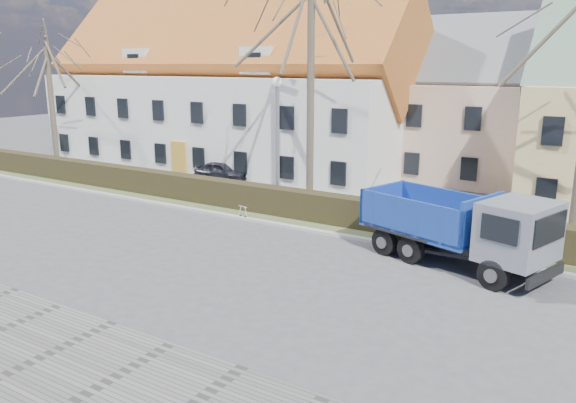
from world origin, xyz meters
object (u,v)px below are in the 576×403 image
Objects in this scene: parked_car_a at (223,171)px; dump_truck at (449,225)px; cart_frame at (240,211)px; streetlight at (277,144)px.

dump_truck is at bearing -117.54° from parked_car_a.
cart_frame is (-9.97, 0.86, -1.07)m from dump_truck.
dump_truck is 1.09× the size of streetlight.
dump_truck is 17.43m from parked_car_a.
parked_car_a is (-15.89, 7.12, -0.80)m from dump_truck.
parked_car_a is (-5.93, 6.26, 0.27)m from cart_frame.
streetlight reaches higher than cart_frame.
streetlight is 1.80× the size of parked_car_a.
parked_car_a is (-6.55, 3.96, -2.64)m from streetlight.
streetlight is at bearing -124.58° from parked_car_a.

